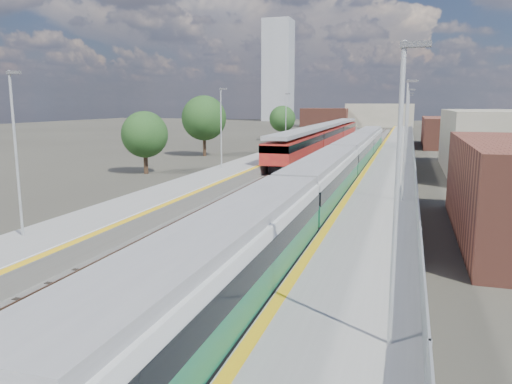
% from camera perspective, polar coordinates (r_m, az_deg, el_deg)
% --- Properties ---
extents(ground, '(320.00, 320.00, 0.00)m').
position_cam_1_polar(ground, '(61.18, 10.49, 3.28)').
color(ground, '#47443A').
rests_on(ground, ground).
extents(ballast_bed, '(10.50, 155.00, 0.06)m').
position_cam_1_polar(ballast_bed, '(63.93, 8.75, 3.64)').
color(ballast_bed, '#565451').
rests_on(ballast_bed, ground).
extents(tracks, '(8.96, 160.00, 0.17)m').
position_cam_1_polar(tracks, '(65.49, 9.48, 3.84)').
color(tracks, '#4C3323').
rests_on(tracks, ground).
extents(platform_right, '(4.70, 155.00, 8.52)m').
position_cam_1_polar(platform_right, '(63.24, 15.54, 3.78)').
color(platform_right, slate).
rests_on(platform_right, ground).
extents(platform_left, '(4.30, 155.00, 8.52)m').
position_cam_1_polar(platform_left, '(65.18, 2.82, 4.30)').
color(platform_left, slate).
rests_on(platform_left, ground).
extents(buildings, '(72.00, 185.50, 40.00)m').
position_cam_1_polar(buildings, '(151.10, 7.63, 11.38)').
color(buildings, brown).
rests_on(buildings, ground).
extents(green_train, '(2.72, 75.89, 3.00)m').
position_cam_1_polar(green_train, '(42.89, 9.77, 3.29)').
color(green_train, black).
rests_on(green_train, ground).
extents(red_train, '(3.03, 61.32, 3.82)m').
position_cam_1_polar(red_train, '(77.91, 7.91, 6.45)').
color(red_train, black).
rests_on(red_train, ground).
extents(tree_a, '(4.67, 4.67, 6.34)m').
position_cam_1_polar(tree_a, '(51.77, -12.60, 6.42)').
color(tree_a, '#382619').
rests_on(tree_a, ground).
extents(tree_b, '(6.01, 6.01, 8.14)m').
position_cam_1_polar(tree_b, '(68.12, -5.97, 8.40)').
color(tree_b, '#382619').
rests_on(tree_b, ground).
extents(tree_c, '(4.93, 4.93, 6.68)m').
position_cam_1_polar(tree_c, '(95.28, 3.03, 8.35)').
color(tree_c, '#382619').
rests_on(tree_c, ground).
extents(tree_d, '(4.68, 4.68, 6.34)m').
position_cam_1_polar(tree_d, '(71.73, 27.07, 6.53)').
color(tree_d, '#382619').
rests_on(tree_d, ground).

